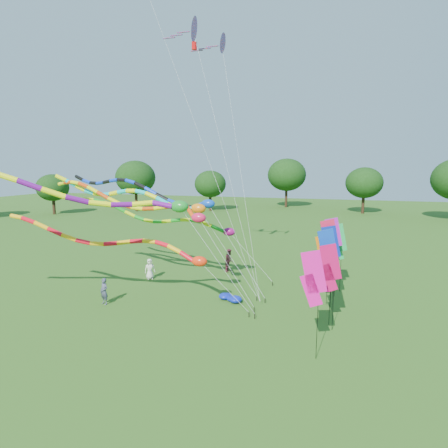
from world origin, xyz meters
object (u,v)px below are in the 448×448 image
(tube_kite_orange, at_px, (141,203))
(person_b, at_px, (104,291))
(tube_kite_red, at_px, (127,244))
(blue_nylon_heap, at_px, (232,298))
(person_c, at_px, (229,260))
(person_a, at_px, (150,269))

(tube_kite_orange, xyz_separation_m, person_b, (-1.16, -2.77, -5.10))
(tube_kite_red, xyz_separation_m, blue_nylon_heap, (5.80, 2.33, -3.53))
(person_b, bearing_deg, tube_kite_red, 34.00)
(blue_nylon_heap, bearing_deg, person_c, 107.16)
(tube_kite_orange, relative_size, person_c, 8.21)
(person_a, xyz_separation_m, person_c, (5.06, 3.65, 0.14))
(tube_kite_red, relative_size, person_c, 8.08)
(tube_kite_orange, distance_m, blue_nylon_heap, 8.35)
(person_a, relative_size, person_c, 0.85)
(tube_kite_orange, bearing_deg, person_b, -101.97)
(tube_kite_orange, distance_m, person_c, 9.02)
(person_a, bearing_deg, tube_kite_red, -113.28)
(tube_kite_red, height_order, tube_kite_orange, tube_kite_orange)
(tube_kite_orange, height_order, person_a, tube_kite_orange)
(person_b, xyz_separation_m, person_c, (5.28, 9.04, 0.10))
(blue_nylon_heap, xyz_separation_m, person_a, (-7.02, 2.71, 0.57))
(tube_kite_red, distance_m, person_b, 3.28)
(tube_kite_orange, bearing_deg, blue_nylon_heap, 9.91)
(blue_nylon_heap, distance_m, person_a, 7.55)
(person_b, height_order, person_c, person_c)
(tube_kite_orange, distance_m, person_b, 5.92)
(tube_kite_red, bearing_deg, blue_nylon_heap, 19.81)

